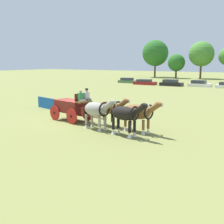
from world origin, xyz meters
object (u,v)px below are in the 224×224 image
(show_wagon, at_px, (72,107))
(draft_horse_rear_off, at_px, (97,110))
(parked_vehicle_a, at_px, (128,81))
(parked_vehicle_b, at_px, (145,82))
(draft_horse_lead_near, at_px, (138,113))
(draft_horse_lead_off, at_px, (126,115))
(parked_vehicle_c, at_px, (171,83))
(parked_vehicle_d, at_px, (199,84))
(draft_horse_rear_near, at_px, (110,108))

(show_wagon, height_order, draft_horse_rear_off, show_wagon)
(parked_vehicle_a, bearing_deg, parked_vehicle_b, -23.82)
(draft_horse_lead_near, bearing_deg, parked_vehicle_a, 120.20)
(show_wagon, xyz_separation_m, draft_horse_lead_near, (6.09, -0.54, 0.19))
(draft_horse_lead_off, bearing_deg, draft_horse_lead_near, 79.49)
(draft_horse_lead_near, bearing_deg, draft_horse_rear_off, -164.59)
(parked_vehicle_a, relative_size, parked_vehicle_c, 0.96)
(draft_horse_lead_off, xyz_separation_m, parked_vehicle_b, (-16.87, 37.41, -0.90))
(draft_horse_lead_near, xyz_separation_m, parked_vehicle_a, (-22.38, 38.46, -0.85))
(draft_horse_lead_near, bearing_deg, parked_vehicle_b, 115.33)
(draft_horse_rear_off, bearing_deg, parked_vehicle_c, 103.33)
(draft_horse_rear_off, bearing_deg, draft_horse_lead_off, -11.13)
(draft_horse_rear_off, relative_size, parked_vehicle_a, 0.72)
(draft_horse_lead_off, bearing_deg, show_wagon, 162.78)
(parked_vehicle_c, relative_size, parked_vehicle_d, 1.03)
(parked_vehicle_a, height_order, parked_vehicle_b, parked_vehicle_a)
(draft_horse_rear_near, xyz_separation_m, draft_horse_rear_off, (-0.27, -1.27, 0.03))
(show_wagon, xyz_separation_m, parked_vehicle_b, (-11.01, 35.60, -0.68))
(draft_horse_lead_near, height_order, parked_vehicle_a, draft_horse_lead_near)
(draft_horse_lead_off, height_order, parked_vehicle_d, draft_horse_lead_off)
(draft_horse_lead_near, height_order, draft_horse_lead_off, draft_horse_lead_off)
(show_wagon, bearing_deg, parked_vehicle_d, 90.77)
(draft_horse_lead_near, relative_size, parked_vehicle_a, 0.78)
(parked_vehicle_a, bearing_deg, draft_horse_rear_off, -63.48)
(draft_horse_rear_near, relative_size, parked_vehicle_a, 0.75)
(parked_vehicle_b, height_order, parked_vehicle_c, parked_vehicle_c)
(show_wagon, relative_size, parked_vehicle_b, 1.27)
(draft_horse_rear_near, xyz_separation_m, parked_vehicle_d, (-4.05, 37.12, -0.81))
(draft_horse_lead_off, bearing_deg, draft_horse_rear_off, 168.87)
(parked_vehicle_c, bearing_deg, draft_horse_rear_near, -75.81)
(draft_horse_rear_near, distance_m, parked_vehicle_c, 36.74)
(draft_horse_lead_near, relative_size, parked_vehicle_d, 0.77)
(show_wagon, height_order, parked_vehicle_c, show_wagon)
(parked_vehicle_b, bearing_deg, draft_horse_lead_near, -64.67)
(draft_horse_lead_off, bearing_deg, parked_vehicle_d, 99.28)
(draft_horse_rear_near, height_order, parked_vehicle_a, draft_horse_rear_near)
(parked_vehicle_b, distance_m, parked_vehicle_c, 5.56)
(draft_horse_lead_near, distance_m, draft_horse_lead_off, 1.30)
(draft_horse_rear_near, xyz_separation_m, parked_vehicle_a, (-19.84, 37.96, -0.83))
(draft_horse_lead_off, bearing_deg, draft_horse_rear_near, 142.31)
(parked_vehicle_b, xyz_separation_m, parked_vehicle_d, (10.51, 1.49, 0.04))
(parked_vehicle_b, distance_m, parked_vehicle_d, 10.62)
(parked_vehicle_a, relative_size, parked_vehicle_b, 0.92)
(parked_vehicle_d, bearing_deg, draft_horse_rear_near, -83.77)
(draft_horse_lead_near, relative_size, parked_vehicle_b, 0.72)
(show_wagon, relative_size, parked_vehicle_a, 1.39)
(parked_vehicle_c, bearing_deg, draft_horse_lead_off, -73.18)
(draft_horse_rear_off, bearing_deg, parked_vehicle_a, 116.52)
(show_wagon, height_order, draft_horse_lead_off, show_wagon)
(draft_horse_rear_near, relative_size, parked_vehicle_d, 0.75)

